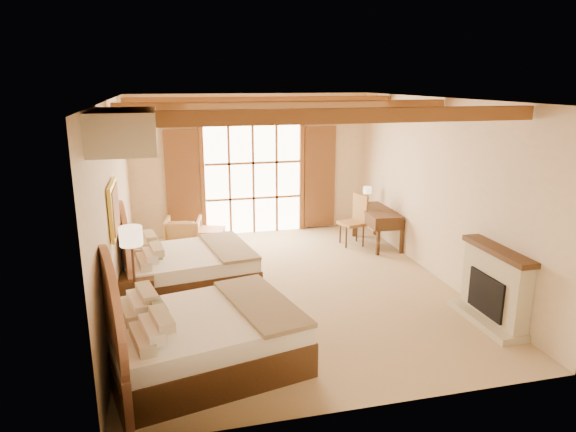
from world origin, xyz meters
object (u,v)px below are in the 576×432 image
object	(u,v)px
bed_far	(178,265)
desk	(377,226)
bed_near	(190,334)
nightstand	(138,295)
armchair	(183,233)

from	to	relation	value
bed_far	desk	bearing A→B (deg)	10.08
bed_near	nightstand	distance (m)	1.88
nightstand	armchair	xyz separation A→B (m)	(0.82, 3.07, 0.03)
nightstand	bed_near	bearing A→B (deg)	-68.04
armchair	desk	distance (m)	4.18
bed_near	bed_far	xyz separation A→B (m)	(-0.05, 2.60, -0.03)
bed_near	armchair	world-z (taller)	bed_near
bed_near	desk	distance (m)	5.89
bed_far	desk	distance (m)	4.55
bed_near	bed_far	distance (m)	2.60
bed_far	desk	xyz separation A→B (m)	(4.29, 1.50, -0.01)
nightstand	desk	size ratio (longest dim) A/B	0.42
nightstand	armchair	distance (m)	3.17
armchair	bed_near	bearing A→B (deg)	98.89
bed_far	armchair	xyz separation A→B (m)	(0.18, 2.21, -0.09)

